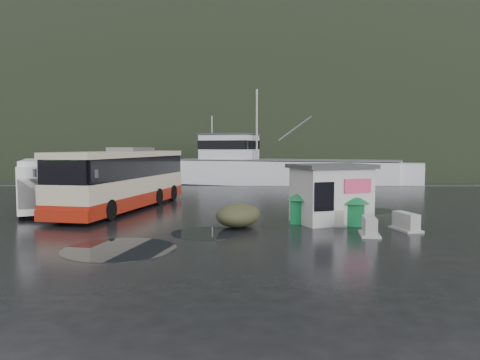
{
  "coord_description": "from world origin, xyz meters",
  "views": [
    {
      "loc": [
        2.41,
        -21.19,
        3.45
      ],
      "look_at": [
        2.23,
        3.59,
        1.7
      ],
      "focal_mm": 35.0,
      "sensor_mm": 36.0,
      "label": 1
    }
  ],
  "objects_px": {
    "waste_bin_right": "(353,225)",
    "ticket_kiosk": "(331,223)",
    "coach_bus": "(125,209)",
    "waste_bin_left": "(304,223)",
    "jersey_barrier_a": "(406,230)",
    "dome_tent": "(239,227)",
    "jersey_barrier_b": "(369,235)",
    "white_van": "(45,211)",
    "fishing_trawler": "(285,179)",
    "jersey_barrier_c": "(337,225)"
  },
  "relations": [
    {
      "from": "dome_tent",
      "to": "jersey_barrier_b",
      "type": "bearing_deg",
      "value": -21.03
    },
    {
      "from": "ticket_kiosk",
      "to": "jersey_barrier_a",
      "type": "relative_size",
      "value": 2.31
    },
    {
      "from": "jersey_barrier_b",
      "to": "coach_bus",
      "type": "bearing_deg",
      "value": 146.12
    },
    {
      "from": "ticket_kiosk",
      "to": "fishing_trawler",
      "type": "height_order",
      "value": "fishing_trawler"
    },
    {
      "from": "coach_bus",
      "to": "dome_tent",
      "type": "relative_size",
      "value": 4.69
    },
    {
      "from": "dome_tent",
      "to": "white_van",
      "type": "bearing_deg",
      "value": 155.37
    },
    {
      "from": "waste_bin_right",
      "to": "dome_tent",
      "type": "relative_size",
      "value": 0.54
    },
    {
      "from": "dome_tent",
      "to": "ticket_kiosk",
      "type": "distance_m",
      "value": 4.35
    },
    {
      "from": "dome_tent",
      "to": "ticket_kiosk",
      "type": "height_order",
      "value": "ticket_kiosk"
    },
    {
      "from": "coach_bus",
      "to": "jersey_barrier_b",
      "type": "bearing_deg",
      "value": -22.43
    },
    {
      "from": "jersey_barrier_a",
      "to": "jersey_barrier_c",
      "type": "distance_m",
      "value": 2.93
    },
    {
      "from": "white_van",
      "to": "dome_tent",
      "type": "height_order",
      "value": "white_van"
    },
    {
      "from": "waste_bin_left",
      "to": "dome_tent",
      "type": "height_order",
      "value": "waste_bin_left"
    },
    {
      "from": "dome_tent",
      "to": "jersey_barrier_b",
      "type": "relative_size",
      "value": 1.81
    },
    {
      "from": "jersey_barrier_b",
      "to": "ticket_kiosk",
      "type": "bearing_deg",
      "value": 106.84
    },
    {
      "from": "waste_bin_right",
      "to": "jersey_barrier_c",
      "type": "distance_m",
      "value": 0.7
    },
    {
      "from": "white_van",
      "to": "jersey_barrier_b",
      "type": "bearing_deg",
      "value": -44.83
    },
    {
      "from": "jersey_barrier_a",
      "to": "waste_bin_right",
      "type": "bearing_deg",
      "value": 143.49
    },
    {
      "from": "white_van",
      "to": "jersey_barrier_b",
      "type": "relative_size",
      "value": 4.64
    },
    {
      "from": "dome_tent",
      "to": "coach_bus",
      "type": "bearing_deg",
      "value": 137.99
    },
    {
      "from": "waste_bin_right",
      "to": "fishing_trawler",
      "type": "distance_m",
      "value": 29.95
    },
    {
      "from": "white_van",
      "to": "fishing_trawler",
      "type": "bearing_deg",
      "value": 38.0
    },
    {
      "from": "white_van",
      "to": "fishing_trawler",
      "type": "relative_size",
      "value": 0.24
    },
    {
      "from": "waste_bin_left",
      "to": "fishing_trawler",
      "type": "bearing_deg",
      "value": 86.61
    },
    {
      "from": "white_van",
      "to": "dome_tent",
      "type": "bearing_deg",
      "value": -45.99
    },
    {
      "from": "dome_tent",
      "to": "jersey_barrier_c",
      "type": "height_order",
      "value": "dome_tent"
    },
    {
      "from": "coach_bus",
      "to": "waste_bin_left",
      "type": "height_order",
      "value": "coach_bus"
    },
    {
      "from": "jersey_barrier_b",
      "to": "jersey_barrier_c",
      "type": "distance_m",
      "value": 2.62
    },
    {
      "from": "dome_tent",
      "to": "jersey_barrier_a",
      "type": "distance_m",
      "value": 7.0
    },
    {
      "from": "waste_bin_left",
      "to": "jersey_barrier_c",
      "type": "distance_m",
      "value": 1.49
    },
    {
      "from": "waste_bin_right",
      "to": "jersey_barrier_c",
      "type": "bearing_deg",
      "value": 177.93
    },
    {
      "from": "coach_bus",
      "to": "waste_bin_right",
      "type": "xyz_separation_m",
      "value": [
        11.52,
        -5.29,
        0.0
      ]
    },
    {
      "from": "waste_bin_right",
      "to": "jersey_barrier_a",
      "type": "xyz_separation_m",
      "value": [
        1.86,
        -1.38,
        0.0
      ]
    },
    {
      "from": "dome_tent",
      "to": "jersey_barrier_b",
      "type": "height_order",
      "value": "dome_tent"
    },
    {
      "from": "coach_bus",
      "to": "dome_tent",
      "type": "bearing_deg",
      "value": -30.56
    },
    {
      "from": "jersey_barrier_a",
      "to": "jersey_barrier_b",
      "type": "xyz_separation_m",
      "value": [
        -1.8,
        -1.1,
        0.0
      ]
    },
    {
      "from": "waste_bin_left",
      "to": "jersey_barrier_a",
      "type": "relative_size",
      "value": 1.05
    },
    {
      "from": "white_van",
      "to": "jersey_barrier_a",
      "type": "distance_m",
      "value": 18.33
    },
    {
      "from": "jersey_barrier_c",
      "to": "fishing_trawler",
      "type": "distance_m",
      "value": 29.93
    },
    {
      "from": "waste_bin_left",
      "to": "ticket_kiosk",
      "type": "bearing_deg",
      "value": 6.13
    },
    {
      "from": "ticket_kiosk",
      "to": "jersey_barrier_c",
      "type": "height_order",
      "value": "ticket_kiosk"
    },
    {
      "from": "waste_bin_right",
      "to": "jersey_barrier_c",
      "type": "height_order",
      "value": "waste_bin_right"
    },
    {
      "from": "dome_tent",
      "to": "jersey_barrier_a",
      "type": "height_order",
      "value": "dome_tent"
    },
    {
      "from": "white_van",
      "to": "waste_bin_right",
      "type": "height_order",
      "value": "white_van"
    },
    {
      "from": "fishing_trawler",
      "to": "jersey_barrier_b",
      "type": "bearing_deg",
      "value": -68.35
    },
    {
      "from": "white_van",
      "to": "dome_tent",
      "type": "relative_size",
      "value": 2.57
    },
    {
      "from": "waste_bin_right",
      "to": "ticket_kiosk",
      "type": "xyz_separation_m",
      "value": [
        -0.88,
        0.62,
        0.0
      ]
    },
    {
      "from": "fishing_trawler",
      "to": "dome_tent",
      "type": "bearing_deg",
      "value": -77.91
    },
    {
      "from": "waste_bin_left",
      "to": "fishing_trawler",
      "type": "relative_size",
      "value": 0.06
    },
    {
      "from": "waste_bin_left",
      "to": "jersey_barrier_a",
      "type": "bearing_deg",
      "value": -25.13
    }
  ]
}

